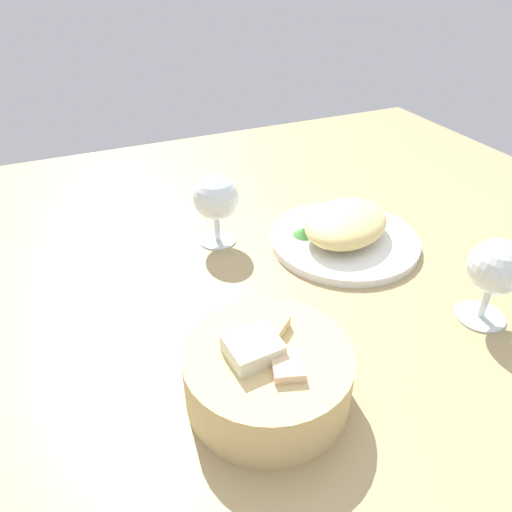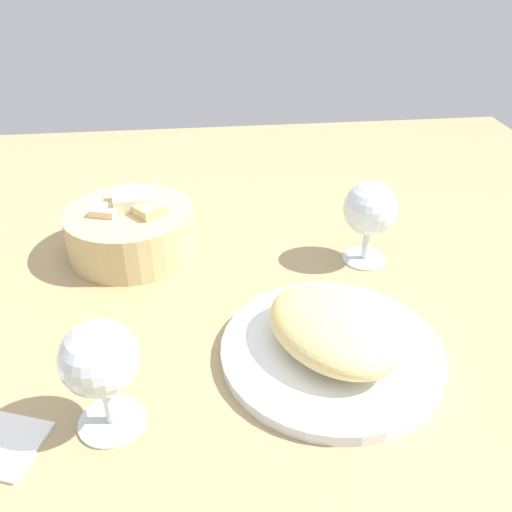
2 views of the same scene
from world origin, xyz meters
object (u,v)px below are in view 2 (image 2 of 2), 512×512
(wine_glass_near, at_px, (370,211))
(wine_glass_far, at_px, (100,363))
(plate, at_px, (331,351))
(bread_basket, at_px, (131,229))

(wine_glass_near, height_order, wine_glass_far, same)
(plate, distance_m, wine_glass_near, 0.23)
(plate, bearing_deg, bread_basket, 43.26)
(plate, bearing_deg, wine_glass_near, -26.04)
(plate, bearing_deg, wine_glass_far, 106.29)
(wine_glass_far, bearing_deg, bread_basket, 0.63)
(bread_basket, height_order, wine_glass_far, wine_glass_far)
(plate, height_order, wine_glass_near, wine_glass_near)
(plate, xyz_separation_m, wine_glass_near, (0.20, -0.10, 0.07))
(plate, height_order, wine_glass_far, wine_glass_far)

